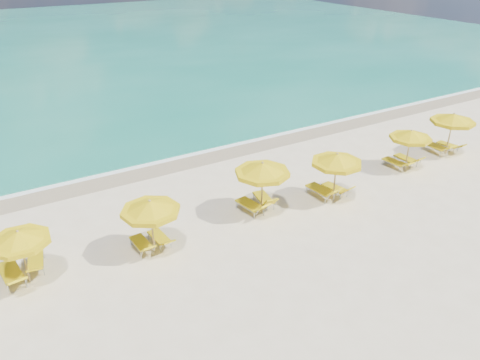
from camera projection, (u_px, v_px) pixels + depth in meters
ground_plane at (257, 216)px, 21.21m from camera, size 120.00×120.00×0.00m
ocean at (47, 44)px, 57.93m from camera, size 120.00×80.00×0.30m
wet_sand_band at (187, 159)px, 26.87m from camera, size 120.00×2.60×0.01m
foam_line at (181, 154)px, 27.48m from camera, size 120.00×1.20×0.03m
whitecap_near at (45, 128)px, 31.45m from camera, size 14.00×0.36×0.05m
whitecap_far at (189, 78)px, 43.26m from camera, size 18.00×0.30×0.05m
umbrella_1 at (19, 238)px, 16.31m from camera, size 2.72×2.72×2.20m
umbrella_2 at (150, 208)px, 17.91m from camera, size 2.74×2.74×2.37m
umbrella_3 at (262, 169)px, 20.61m from camera, size 2.56×2.56×2.53m
umbrella_4 at (337, 160)px, 21.71m from camera, size 3.13×3.13×2.45m
umbrella_5 at (411, 136)px, 24.92m from camera, size 2.53×2.53×2.26m
umbrella_6 at (453, 119)px, 26.65m from camera, size 2.89×2.89×2.51m
lounger_1_left at (12, 277)px, 16.97m from camera, size 0.91×2.10×0.86m
lounger_1_right at (36, 264)px, 17.69m from camera, size 0.85×1.81×0.70m
lounger_2_left at (142, 246)px, 18.75m from camera, size 0.63×1.69×0.75m
lounger_2_right at (160, 240)px, 19.16m from camera, size 0.65×1.67×0.67m
lounger_3_left at (251, 208)px, 21.41m from camera, size 0.89×1.94×0.89m
lounger_3_right at (264, 201)px, 22.00m from camera, size 0.91×1.83×0.86m
lounger_4_left at (321, 193)px, 22.70m from camera, size 0.80×1.96×0.92m
lounger_4_right at (335, 191)px, 22.97m from camera, size 0.82×1.73×0.79m
lounger_5_left at (395, 164)px, 25.73m from camera, size 0.71×1.80×0.69m
lounger_5_right at (406, 161)px, 26.11m from camera, size 0.63×1.73×0.80m
lounger_6_left at (435, 149)px, 27.57m from camera, size 0.75×2.04×0.89m
lounger_6_right at (448, 147)px, 27.98m from camera, size 0.72×1.69×0.66m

